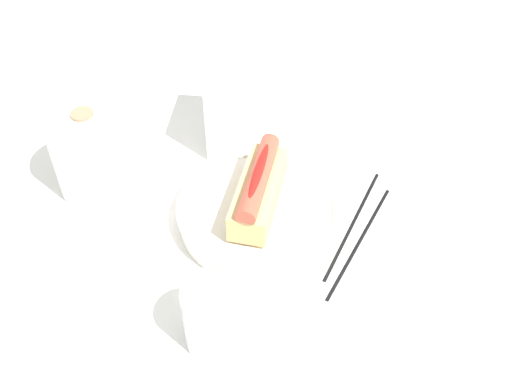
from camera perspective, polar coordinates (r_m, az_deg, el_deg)
The scene contains 8 objects.
ground_plane at distance 0.84m, azimuth 0.36°, elevation -2.32°, with size 2.40×2.40×0.00m, color white.
serving_bowl at distance 0.82m, azimuth -0.00°, elevation -1.80°, with size 0.23×0.23×0.04m.
hotdog_front at distance 0.79m, azimuth -0.00°, elevation 0.40°, with size 0.15×0.05×0.06m.
water_glass at distance 0.69m, azimuth -4.11°, elevation -12.05°, with size 0.07×0.07×0.09m.
paper_towel_roll at distance 0.87m, azimuth -15.40°, elevation 3.71°, with size 0.11×0.11×0.13m.
napkin_box at distance 0.92m, azimuth -2.96°, elevation 8.66°, with size 0.11×0.04×0.15m, color white.
chopstick_near at distance 0.84m, azimuth 9.22°, elevation -2.92°, with size 0.01×0.01×0.22m, color black.
chopstick_far at distance 0.82m, azimuth 9.88°, elevation -4.57°, with size 0.01×0.01×0.22m, color black.
Camera 1 is at (-0.56, -0.11, 0.62)m, focal length 41.94 mm.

